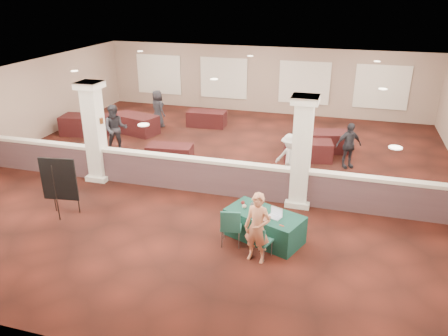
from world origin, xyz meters
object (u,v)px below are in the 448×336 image
(near_table, at_px, (264,226))
(attendee_d, at_px, (158,109))
(conf_chair_main, at_px, (260,239))
(attendee_a, at_px, (116,129))
(far_table_back_center, at_px, (207,119))
(easel_board, at_px, (59,180))
(far_table_back_right, at_px, (324,141))
(conf_chair_side, at_px, (231,224))
(attendee_b, at_px, (290,158))
(far_table_front_right, at_px, (308,150))
(far_table_back_left, at_px, (135,124))
(woman, at_px, (257,228))
(far_table_front_center, at_px, (170,154))
(attendee_c, at_px, (349,145))
(far_table_front_left, at_px, (86,125))

(near_table, height_order, attendee_d, attendee_d)
(near_table, relative_size, attendee_d, 1.15)
(conf_chair_main, height_order, attendee_d, attendee_d)
(attendee_a, height_order, attendee_d, attendee_a)
(conf_chair_main, relative_size, far_table_back_center, 0.50)
(attendee_a, bearing_deg, attendee_d, 62.85)
(easel_board, relative_size, far_table_back_right, 0.91)
(conf_chair_side, xyz_separation_m, attendee_b, (0.80, 4.17, 0.22))
(far_table_front_right, distance_m, attendee_d, 7.23)
(conf_chair_main, xyz_separation_m, far_table_back_left, (-7.05, 7.69, -0.11))
(woman, relative_size, attendee_b, 1.05)
(woman, relative_size, attendee_a, 0.92)
(conf_chair_main, bearing_deg, far_table_back_right, 104.11)
(near_table, height_order, conf_chair_side, conf_chair_side)
(woman, distance_m, attendee_b, 4.59)
(far_table_front_center, xyz_separation_m, far_table_back_center, (-0.10, 4.52, 0.02))
(woman, xyz_separation_m, far_table_back_left, (-7.00, 7.79, -0.45))
(far_table_back_center, bearing_deg, attendee_b, -48.40)
(conf_chair_main, relative_size, conf_chair_side, 0.85)
(far_table_front_center, bearing_deg, attendee_d, 119.38)
(woman, relative_size, far_table_front_center, 1.06)
(attendee_a, bearing_deg, far_table_back_right, -7.33)
(near_table, height_order, woman, woman)
(attendee_c, xyz_separation_m, attendee_d, (-8.27, 2.55, 0.02))
(near_table, distance_m, conf_chair_main, 0.87)
(woman, distance_m, far_table_back_left, 10.48)
(woman, height_order, far_table_back_center, woman)
(attendee_b, relative_size, attendee_d, 0.98)
(near_table, xyz_separation_m, easel_board, (-5.55, -0.36, 0.72))
(near_table, height_order, attendee_a, attendee_a)
(conf_chair_main, distance_m, conf_chair_side, 0.85)
(attendee_d, bearing_deg, far_table_front_left, 69.66)
(far_table_back_left, bearing_deg, near_table, -44.39)
(easel_board, xyz_separation_m, attendee_a, (-1.02, 4.86, -0.16))
(conf_chair_main, bearing_deg, near_table, 115.04)
(far_table_front_center, bearing_deg, conf_chair_main, -49.00)
(woman, xyz_separation_m, far_table_back_center, (-4.36, 9.58, -0.50))
(conf_chair_main, relative_size, far_table_front_left, 0.42)
(easel_board, xyz_separation_m, far_table_front_center, (1.30, 4.47, -0.76))
(far_table_front_left, bearing_deg, near_table, -34.33)
(far_table_front_right, xyz_separation_m, far_table_back_left, (-7.44, 1.08, 0.05))
(far_table_back_center, bearing_deg, far_table_back_right, -18.62)
(woman, relative_size, far_table_front_right, 0.99)
(near_table, relative_size, far_table_front_right, 1.10)
(far_table_front_left, xyz_separation_m, far_table_front_center, (4.67, -1.98, -0.08))
(far_table_back_right, bearing_deg, woman, -96.91)
(far_table_back_right, bearing_deg, conf_chair_side, -102.81)
(woman, relative_size, attendee_d, 1.03)
(easel_board, bearing_deg, attendee_d, 87.96)
(conf_chair_side, distance_m, woman, 0.88)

